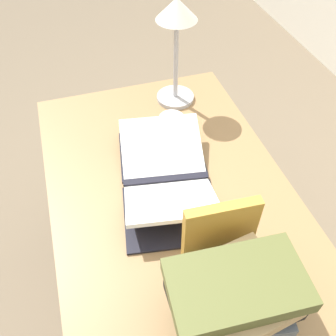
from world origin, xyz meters
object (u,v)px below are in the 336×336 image
at_px(book_stack_tall, 233,299).
at_px(reading_lamp, 176,29).
at_px(open_book, 166,176).
at_px(coffee_mug, 172,126).
at_px(book_standing_upright, 219,234).

relative_size(book_stack_tall, reading_lamp, 0.75).
height_order(open_book, coffee_mug, open_book).
bearing_deg(coffee_mug, book_stack_tall, -5.99).
distance_m(book_standing_upright, coffee_mug, 0.53).
height_order(reading_lamp, coffee_mug, reading_lamp).
distance_m(open_book, book_standing_upright, 0.32).
bearing_deg(book_stack_tall, book_standing_upright, 168.10).
relative_size(book_standing_upright, coffee_mug, 2.08).
height_order(book_standing_upright, reading_lamp, reading_lamp).
bearing_deg(reading_lamp, open_book, -21.65).
xyz_separation_m(open_book, book_stack_tall, (0.47, 0.02, 0.08)).
xyz_separation_m(book_stack_tall, coffee_mug, (-0.69, 0.07, -0.07)).
distance_m(open_book, coffee_mug, 0.23).
relative_size(book_standing_upright, reading_lamp, 0.56).
distance_m(book_stack_tall, reading_lamp, 0.92).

